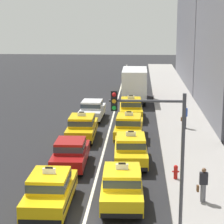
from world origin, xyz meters
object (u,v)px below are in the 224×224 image
(taxi_right_nearest, at_px, (122,185))
(taxi_right_second, at_px, (131,149))
(taxi_left_third, at_px, (82,127))
(pedestrian_near_crosswalk, at_px, (203,185))
(taxi_right_fourth, at_px, (131,108))
(pedestrian_mid_block, at_px, (185,117))
(taxi_right_sixth, at_px, (134,82))
(box_truck_right_fifth, at_px, (135,84))
(taxi_right_third, at_px, (129,126))
(sedan_left_fourth, at_px, (92,109))
(traffic_light_pole, at_px, (157,137))
(fire_hydrant, at_px, (176,171))
(taxi_left_nearest, at_px, (50,190))
(sedan_left_second, at_px, (71,153))

(taxi_right_nearest, distance_m, taxi_right_second, 5.63)
(taxi_left_third, bearing_deg, pedestrian_near_crosswalk, -57.21)
(taxi_left_third, height_order, pedestrian_near_crosswalk, taxi_left_third)
(taxi_right_fourth, relative_size, pedestrian_mid_block, 2.72)
(taxi_right_second, bearing_deg, taxi_right_sixth, 90.43)
(pedestrian_near_crosswalk, bearing_deg, box_truck_right_fifth, 97.78)
(taxi_right_third, relative_size, box_truck_right_fifth, 0.66)
(sedan_left_fourth, relative_size, taxi_right_third, 0.94)
(taxi_right_third, xyz_separation_m, traffic_light_pole, (1.39, -13.42, 2.94))
(taxi_right_nearest, relative_size, fire_hydrant, 6.32)
(taxi_right_nearest, height_order, taxi_right_third, same)
(taxi_left_third, relative_size, box_truck_right_fifth, 0.66)
(taxi_right_sixth, relative_size, fire_hydrant, 6.32)
(taxi_right_fourth, bearing_deg, taxi_left_third, -115.85)
(taxi_right_second, distance_m, taxi_right_sixth, 26.13)
(fire_hydrant, bearing_deg, taxi_left_nearest, -147.33)
(sedan_left_second, relative_size, pedestrian_mid_block, 2.55)
(taxi_left_nearest, distance_m, taxi_right_second, 7.21)
(taxi_right_sixth, height_order, traffic_light_pole, traffic_light_pole)
(taxi_right_third, bearing_deg, taxi_left_nearest, -105.11)
(taxi_left_third, relative_size, taxi_right_third, 0.99)
(taxi_left_nearest, height_order, taxi_right_nearest, same)
(taxi_right_second, distance_m, taxi_right_fourth, 11.53)
(taxi_right_nearest, relative_size, box_truck_right_fifth, 0.66)
(taxi_right_sixth, height_order, fire_hydrant, taxi_right_sixth)
(sedan_left_second, relative_size, fire_hydrant, 5.94)
(sedan_left_second, height_order, fire_hydrant, sedan_left_second)
(sedan_left_second, bearing_deg, taxi_right_fourth, 75.94)
(box_truck_right_fifth, relative_size, taxi_right_sixth, 1.51)
(sedan_left_fourth, xyz_separation_m, box_truck_right_fifth, (3.33, 8.06, 0.93))
(sedan_left_fourth, bearing_deg, fire_hydrant, -67.30)
(taxi_left_nearest, distance_m, taxi_right_sixth, 32.66)
(taxi_right_sixth, bearing_deg, fire_hydrant, -84.95)
(taxi_right_second, bearing_deg, fire_hydrant, -48.98)
(pedestrian_near_crosswalk, bearing_deg, taxi_right_nearest, -178.62)
(taxi_right_fourth, xyz_separation_m, traffic_light_pole, (1.38, -19.69, 2.94))
(taxi_right_second, relative_size, taxi_right_third, 1.00)
(sedan_left_second, bearing_deg, traffic_light_pole, -58.61)
(taxi_left_nearest, bearing_deg, taxi_left_third, 90.20)
(box_truck_right_fifth, xyz_separation_m, pedestrian_near_crosswalk, (3.35, -24.50, -0.84))
(traffic_light_pole, bearing_deg, taxi_right_nearest, 119.38)
(taxi_left_third, distance_m, fire_hydrant, 9.58)
(sedan_left_fourth, height_order, taxi_right_sixth, taxi_right_sixth)
(taxi_left_third, distance_m, taxi_right_sixth, 21.43)
(taxi_right_sixth, xyz_separation_m, pedestrian_near_crosswalk, (3.53, -31.66, 0.06))
(taxi_left_nearest, relative_size, fire_hydrant, 6.26)
(taxi_right_nearest, relative_size, pedestrian_mid_block, 2.72)
(taxi_right_third, bearing_deg, box_truck_right_fifth, 89.10)
(taxi_right_sixth, relative_size, pedestrian_near_crosswalk, 2.92)
(taxi_left_third, xyz_separation_m, fire_hydrant, (5.76, -7.65, -0.33))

